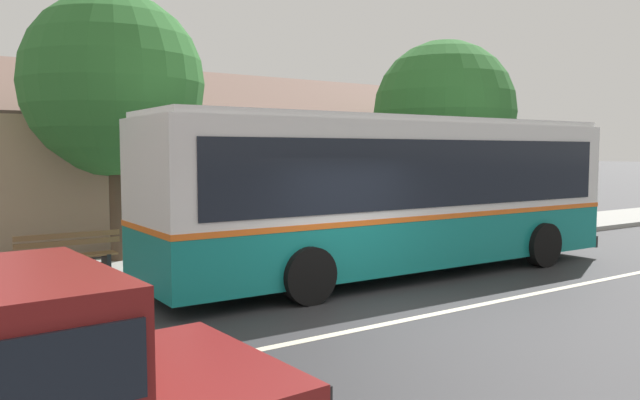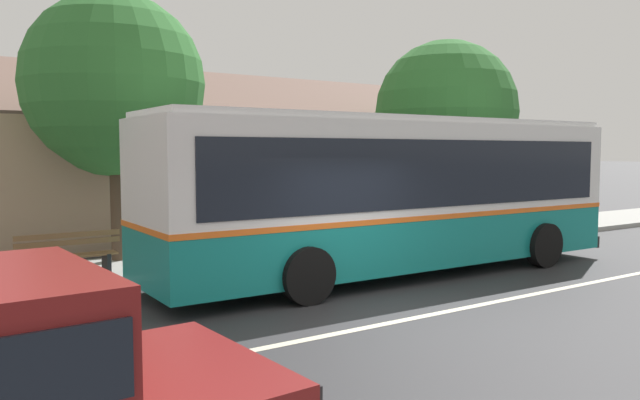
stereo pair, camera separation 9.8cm
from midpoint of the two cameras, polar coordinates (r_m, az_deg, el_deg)
The scene contains 9 objects.
ground_plane at distance 9.95m, azimuth 7.75°, elevation -10.79°, with size 300.00×300.00×0.00m, color #2D2D30.
sidewalk_far at distance 14.83m, azimuth -8.05°, elevation -5.42°, with size 60.00×3.00×0.15m, color #9E9E99.
lane_divider_stripe at distance 9.95m, azimuth 7.75°, elevation -10.77°, with size 60.00×0.16×0.01m, color beige.
community_building at distance 22.08m, azimuth -15.92°, elevation 2.36°, with size 23.73×10.40×6.47m.
transit_bus at distance 13.29m, azimuth 6.68°, elevation 0.82°, with size 10.89×2.87×3.31m.
bench_by_building at distance 12.89m, azimuth -22.38°, elevation -4.94°, with size 1.90×0.51×0.94m.
street_tree_primary at distance 20.29m, azimuth 11.23°, elevation 7.58°, with size 4.50×4.50×6.11m.
street_tree_secondary at distance 14.84m, azimuth -18.64°, elevation 9.36°, with size 4.01×4.01×6.12m.
bus_stop_sign at distance 18.96m, azimuth 15.92°, elevation 1.36°, with size 0.36×0.07×2.40m.
Camera 1 is at (-6.49, -7.08, 2.61)m, focal length 35.00 mm.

